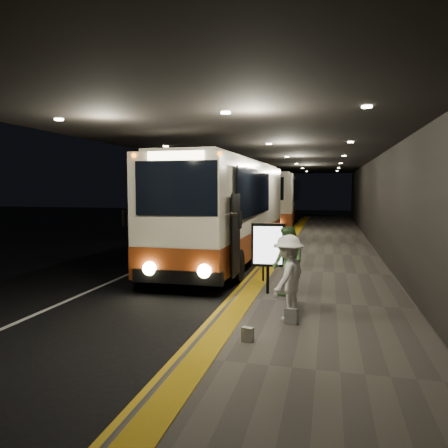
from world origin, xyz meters
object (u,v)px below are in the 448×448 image
at_px(passenger_boarding, 268,245).
at_px(passenger_waiting_white, 288,277).
at_px(coach_main, 229,214).
at_px(passenger_waiting_green, 288,263).
at_px(bag_polka, 291,316).
at_px(bag_plain, 248,334).
at_px(info_sign, 268,246).
at_px(coach_second, 277,202).
at_px(stanchion_post, 263,265).

distance_m(passenger_boarding, passenger_waiting_white, 6.19).
height_order(coach_main, passenger_waiting_white, coach_main).
height_order(passenger_waiting_green, bag_polka, passenger_waiting_green).
bearing_deg(bag_polka, coach_main, 111.41).
bearing_deg(passenger_boarding, coach_main, 56.04).
xyz_separation_m(passenger_waiting_green, bag_plain, (-0.44, -3.17, -0.81)).
height_order(coach_main, info_sign, coach_main).
distance_m(coach_second, stanchion_post, 20.73).
xyz_separation_m(coach_second, info_sign, (2.33, -22.09, -0.45)).
relative_size(coach_second, passenger_boarding, 7.83).
bearing_deg(passenger_boarding, passenger_waiting_green, -154.95).
height_order(coach_second, bag_polka, coach_second).
bearing_deg(passenger_waiting_green, passenger_boarding, 163.32).
distance_m(passenger_waiting_white, stanchion_post, 3.83).
height_order(coach_main, coach_second, coach_main).
xyz_separation_m(coach_main, bag_polka, (3.25, -8.28, -1.59)).
distance_m(coach_second, info_sign, 22.22).
distance_m(passenger_waiting_green, bag_plain, 3.30).
xyz_separation_m(passenger_boarding, bag_polka, (1.38, -6.42, -0.64)).
xyz_separation_m(passenger_waiting_white, bag_plain, (-0.59, -1.60, -0.78)).
relative_size(bag_plain, info_sign, 0.14).
xyz_separation_m(passenger_boarding, bag_plain, (0.68, -7.65, -0.67)).
bearing_deg(info_sign, coach_main, 108.64).
height_order(passenger_waiting_white, stanchion_post, passenger_waiting_white).
relative_size(coach_second, info_sign, 6.63).
distance_m(info_sign, stanchion_post, 1.71).
relative_size(passenger_boarding, stanchion_post, 1.58).
xyz_separation_m(passenger_waiting_white, stanchion_post, (-1.08, 3.65, -0.41)).
bearing_deg(passenger_waiting_green, passenger_waiting_white, -25.07).
distance_m(passenger_waiting_green, passenger_waiting_white, 1.58).
distance_m(passenger_waiting_green, stanchion_post, 2.31).
xyz_separation_m(bag_polka, info_sign, (-0.84, 2.52, 1.11)).
xyz_separation_m(coach_main, passenger_waiting_green, (2.99, -6.35, -0.81)).
bearing_deg(passenger_waiting_green, stanchion_post, 173.38).
xyz_separation_m(passenger_boarding, passenger_waiting_white, (1.28, -6.06, 0.12)).
distance_m(passenger_waiting_green, info_sign, 0.89).
distance_m(passenger_waiting_white, info_sign, 2.31).
bearing_deg(passenger_waiting_green, bag_polka, -23.07).
bearing_deg(coach_main, stanchion_post, -63.19).
distance_m(coach_main, coach_second, 16.33).
height_order(passenger_boarding, info_sign, info_sign).
height_order(coach_second, passenger_waiting_white, coach_second).
bearing_deg(passenger_boarding, passenger_waiting_white, -157.08).
xyz_separation_m(coach_main, passenger_boarding, (1.87, -1.87, -0.95)).
bearing_deg(bag_plain, stanchion_post, 95.32).
relative_size(coach_main, info_sign, 6.76).
xyz_separation_m(passenger_boarding, passenger_waiting_green, (1.12, -4.48, 0.14)).
xyz_separation_m(coach_second, bag_plain, (2.48, -25.85, -1.59)).
distance_m(passenger_boarding, passenger_waiting_green, 4.62).
xyz_separation_m(passenger_waiting_green, passenger_waiting_white, (0.16, -1.57, -0.02)).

